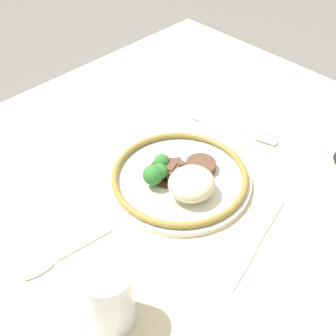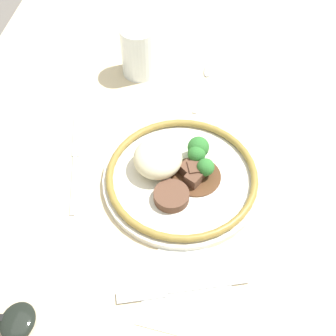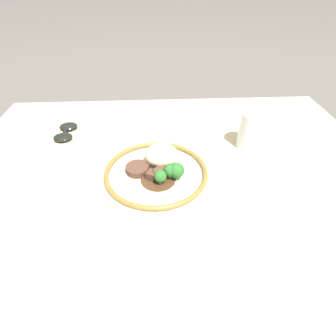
{
  "view_description": "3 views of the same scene",
  "coord_description": "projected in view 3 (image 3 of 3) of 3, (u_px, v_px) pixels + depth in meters",
  "views": [
    {
      "loc": [
        0.41,
        0.43,
        0.65
      ],
      "look_at": [
        -0.02,
        -0.0,
        0.09
      ],
      "focal_mm": 50.0,
      "sensor_mm": 36.0,
      "label": 1
    },
    {
      "loc": [
        -0.51,
        -0.04,
        0.67
      ],
      "look_at": [
        -0.05,
        0.03,
        0.09
      ],
      "focal_mm": 50.0,
      "sensor_mm": 36.0,
      "label": 2
    },
    {
      "loc": [
        -0.04,
        -0.48,
        0.47
      ],
      "look_at": [
        -0.01,
        -0.01,
        0.09
      ],
      "focal_mm": 28.0,
      "sensor_mm": 36.0,
      "label": 3
    }
  ],
  "objects": [
    {
      "name": "sunglasses",
      "position": [
        66.0,
        132.0,
        0.79
      ],
      "size": [
        0.06,
        0.11,
        0.02
      ],
      "rotation": [
        0.0,
        0.0,
        -0.01
      ],
      "color": "black",
      "rests_on": "dining_table"
    },
    {
      "name": "juice_glass",
      "position": [
        251.0,
        132.0,
        0.72
      ],
      "size": [
        0.07,
        0.07,
        0.1
      ],
      "color": "#F4AD19",
      "rests_on": "dining_table"
    },
    {
      "name": "dining_table",
      "position": [
        173.0,
        186.0,
        0.65
      ],
      "size": [
        1.12,
        0.91,
        0.05
      ],
      "color": "beige",
      "rests_on": "ground"
    },
    {
      "name": "plate",
      "position": [
        157.0,
        170.0,
        0.63
      ],
      "size": [
        0.26,
        0.26,
        0.06
      ],
      "color": "silver",
      "rests_on": "dining_table"
    },
    {
      "name": "fork",
      "position": [
        74.0,
        182.0,
        0.62
      ],
      "size": [
        0.07,
        0.18,
        0.0
      ],
      "rotation": [
        0.0,
        0.0,
        1.87
      ],
      "color": "#ADADB2",
      "rests_on": "napkin"
    },
    {
      "name": "knife",
      "position": [
        161.0,
        136.0,
        0.79
      ],
      "size": [
        0.21,
        0.06,
        0.0
      ],
      "rotation": [
        0.0,
        0.0,
        0.23
      ],
      "color": "#ADADB2",
      "rests_on": "dining_table"
    },
    {
      "name": "spoon",
      "position": [
        268.0,
        176.0,
        0.64
      ],
      "size": [
        0.16,
        0.03,
        0.01
      ],
      "rotation": [
        0.0,
        0.0,
        -0.13
      ],
      "color": "#ADADB2",
      "rests_on": "dining_table"
    },
    {
      "name": "ground_plane",
      "position": [
        173.0,
        193.0,
        0.67
      ],
      "size": [
        8.0,
        8.0,
        0.0
      ],
      "primitive_type": "plane",
      "color": "#5B5651"
    },
    {
      "name": "napkin",
      "position": [
        76.0,
        190.0,
        0.61
      ],
      "size": [
        0.15,
        0.13,
        0.0
      ],
      "color": "silver",
      "rests_on": "dining_table"
    }
  ]
}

